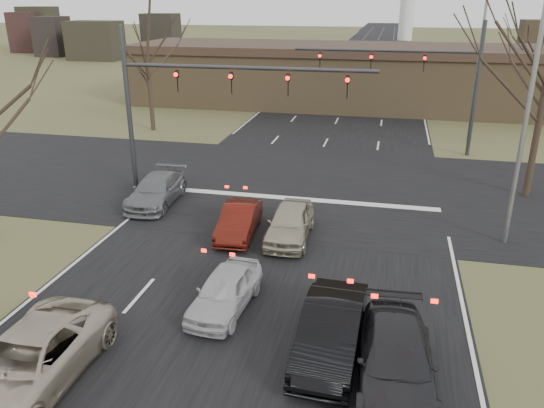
{
  "coord_description": "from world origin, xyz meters",
  "views": [
    {
      "loc": [
        4.1,
        -10.85,
        9.18
      ],
      "look_at": [
        0.07,
        7.11,
        2.0
      ],
      "focal_mm": 35.0,
      "sensor_mm": 36.0,
      "label": 1
    }
  ],
  "objects_px": {
    "mast_arm_near": "(190,91)",
    "car_black_hatch": "(331,330)",
    "car_white_sedan": "(225,291)",
    "car_red_ahead": "(239,220)",
    "building": "(369,76)",
    "car_grey_ahead": "(157,190)",
    "mast_arm_far": "(429,72)",
    "car_charcoal_sedan": "(395,360)",
    "streetlight_right_near": "(523,103)",
    "streetlight_right_far": "(476,56)",
    "car_silver_suv": "(29,361)",
    "car_silver_ahead": "(290,223)"
  },
  "relations": [
    {
      "from": "mast_arm_near",
      "to": "car_black_hatch",
      "type": "xyz_separation_m",
      "value": [
        8.23,
        -11.62,
        -4.33
      ]
    },
    {
      "from": "car_white_sedan",
      "to": "car_red_ahead",
      "type": "relative_size",
      "value": 0.97
    },
    {
      "from": "building",
      "to": "car_grey_ahead",
      "type": "xyz_separation_m",
      "value": [
        -8.43,
        -26.98,
        -1.99
      ]
    },
    {
      "from": "building",
      "to": "car_black_hatch",
      "type": "bearing_deg",
      "value": -88.44
    },
    {
      "from": "mast_arm_near",
      "to": "mast_arm_far",
      "type": "height_order",
      "value": "same"
    },
    {
      "from": "mast_arm_near",
      "to": "car_charcoal_sedan",
      "type": "distance_m",
      "value": 16.56
    },
    {
      "from": "mast_arm_far",
      "to": "mast_arm_near",
      "type": "bearing_deg",
      "value": -138.78
    },
    {
      "from": "mast_arm_far",
      "to": "car_red_ahead",
      "type": "xyz_separation_m",
      "value": [
        -7.79,
        -14.59,
        -4.38
      ]
    },
    {
      "from": "mast_arm_far",
      "to": "car_black_hatch",
      "type": "relative_size",
      "value": 2.46
    },
    {
      "from": "streetlight_right_near",
      "to": "car_black_hatch",
      "type": "xyz_separation_m",
      "value": [
        -5.82,
        -8.62,
        -4.84
      ]
    },
    {
      "from": "building",
      "to": "streetlight_right_far",
      "type": "height_order",
      "value": "streetlight_right_far"
    },
    {
      "from": "streetlight_right_near",
      "to": "car_silver_suv",
      "type": "relative_size",
      "value": 1.9
    },
    {
      "from": "car_white_sedan",
      "to": "car_silver_ahead",
      "type": "bearing_deg",
      "value": 84.25
    },
    {
      "from": "car_silver_suv",
      "to": "car_silver_ahead",
      "type": "distance_m",
      "value": 11.09
    },
    {
      "from": "car_black_hatch",
      "to": "car_red_ahead",
      "type": "bearing_deg",
      "value": 125.34
    },
    {
      "from": "streetlight_right_near",
      "to": "car_silver_suv",
      "type": "xyz_separation_m",
      "value": [
        -13.04,
        -11.56,
        -4.85
      ]
    },
    {
      "from": "car_silver_ahead",
      "to": "car_silver_suv",
      "type": "bearing_deg",
      "value": -116.5
    },
    {
      "from": "building",
      "to": "car_silver_suv",
      "type": "xyz_separation_m",
      "value": [
        -6.22,
        -39.56,
        -1.93
      ]
    },
    {
      "from": "building",
      "to": "mast_arm_far",
      "type": "height_order",
      "value": "mast_arm_far"
    },
    {
      "from": "car_white_sedan",
      "to": "car_charcoal_sedan",
      "type": "relative_size",
      "value": 0.78
    },
    {
      "from": "building",
      "to": "car_white_sedan",
      "type": "xyz_separation_m",
      "value": [
        -2.5,
        -35.09,
        -2.03
      ]
    },
    {
      "from": "building",
      "to": "streetlight_right_near",
      "type": "bearing_deg",
      "value": -76.31
    },
    {
      "from": "building",
      "to": "mast_arm_far",
      "type": "relative_size",
      "value": 3.81
    },
    {
      "from": "streetlight_right_near",
      "to": "car_white_sedan",
      "type": "xyz_separation_m",
      "value": [
        -9.32,
        -7.09,
        -4.95
      ]
    },
    {
      "from": "car_grey_ahead",
      "to": "car_red_ahead",
      "type": "relative_size",
      "value": 1.21
    },
    {
      "from": "streetlight_right_far",
      "to": "car_grey_ahead",
      "type": "relative_size",
      "value": 2.15
    },
    {
      "from": "car_black_hatch",
      "to": "car_silver_suv",
      "type": "bearing_deg",
      "value": -155.79
    },
    {
      "from": "car_silver_suv",
      "to": "car_grey_ahead",
      "type": "height_order",
      "value": "car_silver_suv"
    },
    {
      "from": "car_white_sedan",
      "to": "car_black_hatch",
      "type": "bearing_deg",
      "value": -19.14
    },
    {
      "from": "car_white_sedan",
      "to": "car_silver_ahead",
      "type": "distance_m",
      "value": 5.66
    },
    {
      "from": "streetlight_right_near",
      "to": "car_grey_ahead",
      "type": "bearing_deg",
      "value": 176.18
    },
    {
      "from": "car_red_ahead",
      "to": "streetlight_right_far",
      "type": "bearing_deg",
      "value": 55.49
    },
    {
      "from": "mast_arm_near",
      "to": "streetlight_right_far",
      "type": "relative_size",
      "value": 1.21
    },
    {
      "from": "mast_arm_far",
      "to": "streetlight_right_near",
      "type": "xyz_separation_m",
      "value": [
        2.64,
        -13.0,
        0.57
      ]
    },
    {
      "from": "car_silver_suv",
      "to": "car_black_hatch",
      "type": "xyz_separation_m",
      "value": [
        7.22,
        2.94,
        0.01
      ]
    },
    {
      "from": "mast_arm_near",
      "to": "car_silver_ahead",
      "type": "relative_size",
      "value": 2.91
    },
    {
      "from": "car_silver_suv",
      "to": "car_black_hatch",
      "type": "relative_size",
      "value": 1.17
    },
    {
      "from": "mast_arm_far",
      "to": "car_white_sedan",
      "type": "height_order",
      "value": "mast_arm_far"
    },
    {
      "from": "mast_arm_far",
      "to": "car_silver_ahead",
      "type": "bearing_deg",
      "value": -111.37
    },
    {
      "from": "mast_arm_near",
      "to": "streetlight_right_near",
      "type": "bearing_deg",
      "value": -12.05
    },
    {
      "from": "streetlight_right_near",
      "to": "car_white_sedan",
      "type": "relative_size",
      "value": 2.67
    },
    {
      "from": "car_grey_ahead",
      "to": "mast_arm_far",
      "type": "bearing_deg",
      "value": 40.42
    },
    {
      "from": "building",
      "to": "car_red_ahead",
      "type": "distance_m",
      "value": 29.88
    },
    {
      "from": "car_silver_suv",
      "to": "car_black_hatch",
      "type": "distance_m",
      "value": 7.79
    },
    {
      "from": "mast_arm_near",
      "to": "car_silver_ahead",
      "type": "distance_m",
      "value": 8.51
    },
    {
      "from": "car_white_sedan",
      "to": "car_charcoal_sedan",
      "type": "distance_m",
      "value": 5.75
    },
    {
      "from": "streetlight_right_far",
      "to": "car_charcoal_sedan",
      "type": "xyz_separation_m",
      "value": [
        -4.6,
        -26.48,
        -4.89
      ]
    },
    {
      "from": "car_charcoal_sedan",
      "to": "car_silver_ahead",
      "type": "relative_size",
      "value": 1.15
    },
    {
      "from": "mast_arm_far",
      "to": "car_red_ahead",
      "type": "height_order",
      "value": "mast_arm_far"
    },
    {
      "from": "streetlight_right_far",
      "to": "car_black_hatch",
      "type": "xyz_separation_m",
      "value": [
        -6.32,
        -25.62,
        -4.84
      ]
    }
  ]
}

